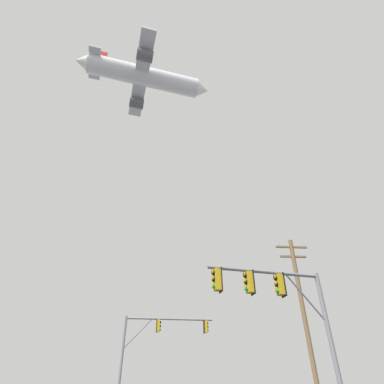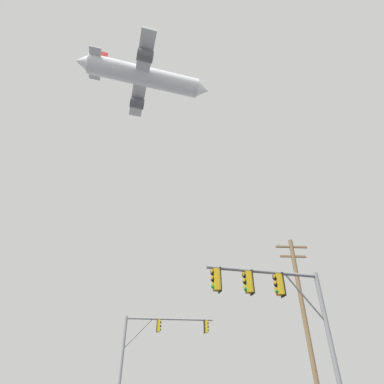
{
  "view_description": "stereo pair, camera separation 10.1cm",
  "coord_description": "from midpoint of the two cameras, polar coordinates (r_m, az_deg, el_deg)",
  "views": [
    {
      "loc": [
        -0.39,
        -5.4,
        1.29
      ],
      "look_at": [
        0.91,
        16.53,
        15.68
      ],
      "focal_mm": 29.28,
      "sensor_mm": 36.0,
      "label": 1
    },
    {
      "loc": [
        -0.29,
        -5.41,
        1.29
      ],
      "look_at": [
        0.91,
        16.53,
        15.68
      ],
      "focal_mm": 29.28,
      "sensor_mm": 36.0,
      "label": 2
    }
  ],
  "objects": [
    {
      "name": "signal_pole_near",
      "position": [
        14.68,
        15.72,
        -18.61
      ],
      "size": [
        5.3,
        1.19,
        6.11
      ],
      "color": "slate",
      "rests_on": "ground"
    },
    {
      "name": "signal_pole_far",
      "position": [
        27.21,
        -6.6,
        -25.03
      ],
      "size": [
        7.07,
        0.66,
        6.71
      ],
      "color": "slate",
      "rests_on": "ground"
    },
    {
      "name": "airplane",
      "position": [
        56.96,
        -8.58,
        20.03
      ],
      "size": [
        22.63,
        17.48,
        6.18
      ],
      "color": "white"
    },
    {
      "name": "utility_pole",
      "position": [
        21.9,
        19.84,
        -20.17
      ],
      "size": [
        2.2,
        0.28,
        10.52
      ],
      "color": "brown",
      "rests_on": "ground"
    }
  ]
}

